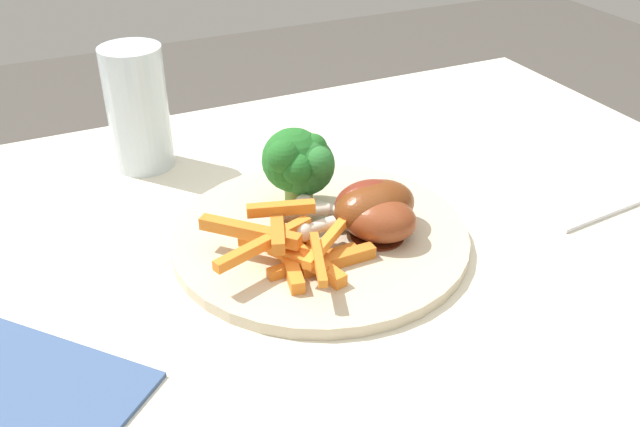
# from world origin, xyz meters

# --- Properties ---
(dining_table) EXTENTS (1.05, 0.74, 0.75)m
(dining_table) POSITION_xyz_m (0.00, 0.00, 0.63)
(dining_table) COLOR silver
(dining_table) RESTS_ON ground_plane
(dinner_plate) EXTENTS (0.28, 0.28, 0.01)m
(dinner_plate) POSITION_xyz_m (-0.03, -0.01, 0.76)
(dinner_plate) COLOR beige
(dinner_plate) RESTS_ON dining_table
(broccoli_floret_front) EXTENTS (0.07, 0.07, 0.08)m
(broccoli_floret_front) POSITION_xyz_m (-0.03, -0.06, 0.81)
(broccoli_floret_front) COLOR #7C9F49
(broccoli_floret_front) RESTS_ON dinner_plate
(broccoli_floret_middle) EXTENTS (0.07, 0.07, 0.08)m
(broccoli_floret_middle) POSITION_xyz_m (-0.03, -0.06, 0.81)
(broccoli_floret_middle) COLOR #869F50
(broccoli_floret_middle) RESTS_ON dinner_plate
(carrot_fries_pile) EXTENTS (0.16, 0.15, 0.04)m
(carrot_fries_pile) POSITION_xyz_m (0.01, 0.02, 0.78)
(carrot_fries_pile) COLOR orange
(carrot_fries_pile) RESTS_ON dinner_plate
(chicken_drumstick_near) EXTENTS (0.13, 0.06, 0.05)m
(chicken_drumstick_near) POSITION_xyz_m (-0.07, -0.01, 0.79)
(chicken_drumstick_near) COLOR #53180F
(chicken_drumstick_near) RESTS_ON dinner_plate
(chicken_drumstick_far) EXTENTS (0.11, 0.11, 0.04)m
(chicken_drumstick_far) POSITION_xyz_m (-0.07, 0.02, 0.78)
(chicken_drumstick_far) COLOR #5C2211
(chicken_drumstick_far) RESTS_ON dinner_plate
(chicken_drumstick_extra) EXTENTS (0.13, 0.07, 0.05)m
(chicken_drumstick_extra) POSITION_xyz_m (-0.08, 0.01, 0.79)
(chicken_drumstick_extra) COLOR #4F1F0C
(chicken_drumstick_extra) RESTS_ON dinner_plate
(fork) EXTENTS (0.19, 0.03, 0.00)m
(fork) POSITION_xyz_m (-0.35, 0.06, 0.75)
(fork) COLOR silver
(fork) RESTS_ON dining_table
(water_glass) EXTENTS (0.07, 0.07, 0.14)m
(water_glass) POSITION_xyz_m (0.09, -0.24, 0.82)
(water_glass) COLOR silver
(water_glass) RESTS_ON dining_table
(napkin) EXTENTS (0.22, 0.22, 0.00)m
(napkin) POSITION_xyz_m (0.26, 0.09, 0.75)
(napkin) COLOR #3D5684
(napkin) RESTS_ON dining_table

